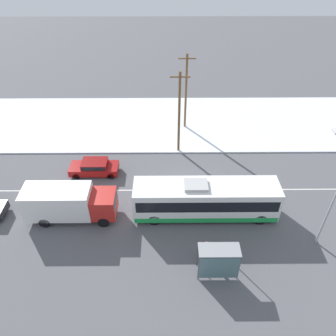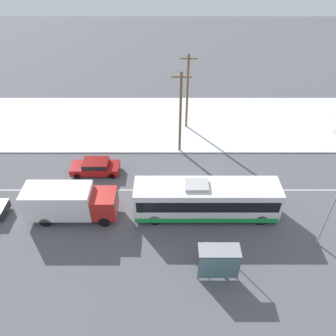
{
  "view_description": "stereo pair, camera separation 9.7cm",
  "coord_description": "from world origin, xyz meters",
  "px_view_note": "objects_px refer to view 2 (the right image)",
  "views": [
    {
      "loc": [
        -1.48,
        -21.61,
        19.68
      ],
      "look_at": [
        -1.3,
        1.4,
        1.4
      ],
      "focal_mm": 35.0,
      "sensor_mm": 36.0,
      "label": 1
    },
    {
      "loc": [
        -1.38,
        -21.61,
        19.68
      ],
      "look_at": [
        -1.3,
        1.4,
        1.4
      ],
      "focal_mm": 35.0,
      "sensor_mm": 36.0,
      "label": 2
    }
  ],
  "objects_px": {
    "bus_shelter": "(218,260)",
    "sedan_car": "(95,167)",
    "pedestrian_at_stop": "(206,248)",
    "city_bus": "(205,200)",
    "utility_pole_snowlot": "(186,91)",
    "utility_pole_roadside": "(179,113)",
    "box_truck": "(68,202)",
    "streetlamp": "(334,186)"
  },
  "relations": [
    {
      "from": "city_bus",
      "to": "sedan_car",
      "type": "relative_size",
      "value": 2.53
    },
    {
      "from": "sedan_car",
      "to": "utility_pole_snowlot",
      "type": "bearing_deg",
      "value": -136.84
    },
    {
      "from": "city_bus",
      "to": "utility_pole_snowlot",
      "type": "xyz_separation_m",
      "value": [
        -0.97,
        13.61,
        2.83
      ]
    },
    {
      "from": "bus_shelter",
      "to": "box_truck",
      "type": "bearing_deg",
      "value": 153.79
    },
    {
      "from": "sedan_car",
      "to": "utility_pole_roadside",
      "type": "bearing_deg",
      "value": -155.74
    },
    {
      "from": "city_bus",
      "to": "streetlamp",
      "type": "xyz_separation_m",
      "value": [
        8.09,
        -2.5,
        3.67
      ]
    },
    {
      "from": "sedan_car",
      "to": "utility_pole_roadside",
      "type": "relative_size",
      "value": 0.53
    },
    {
      "from": "box_truck",
      "to": "pedestrian_at_stop",
      "type": "bearing_deg",
      "value": -20.75
    },
    {
      "from": "box_truck",
      "to": "utility_pole_snowlot",
      "type": "distance_m",
      "value": 17.26
    },
    {
      "from": "pedestrian_at_stop",
      "to": "streetlamp",
      "type": "bearing_deg",
      "value": 11.79
    },
    {
      "from": "pedestrian_at_stop",
      "to": "streetlamp",
      "type": "distance_m",
      "value": 9.62
    },
    {
      "from": "box_truck",
      "to": "sedan_car",
      "type": "relative_size",
      "value": 1.59
    },
    {
      "from": "city_bus",
      "to": "utility_pole_roadside",
      "type": "relative_size",
      "value": 1.33
    },
    {
      "from": "box_truck",
      "to": "streetlamp",
      "type": "xyz_separation_m",
      "value": [
        18.91,
        -2.21,
        3.63
      ]
    },
    {
      "from": "sedan_car",
      "to": "utility_pole_roadside",
      "type": "distance_m",
      "value": 9.49
    },
    {
      "from": "utility_pole_snowlot",
      "to": "city_bus",
      "type": "bearing_deg",
      "value": -85.93
    },
    {
      "from": "pedestrian_at_stop",
      "to": "utility_pole_snowlot",
      "type": "xyz_separation_m",
      "value": [
        -0.62,
        17.87,
        3.43
      ]
    },
    {
      "from": "sedan_car",
      "to": "utility_pole_snowlot",
      "type": "height_order",
      "value": "utility_pole_snowlot"
    },
    {
      "from": "box_truck",
      "to": "city_bus",
      "type": "bearing_deg",
      "value": 1.55
    },
    {
      "from": "sedan_car",
      "to": "pedestrian_at_stop",
      "type": "distance_m",
      "value": 13.47
    },
    {
      "from": "box_truck",
      "to": "utility_pole_snowlot",
      "type": "relative_size",
      "value": 0.84
    },
    {
      "from": "box_truck",
      "to": "bus_shelter",
      "type": "height_order",
      "value": "box_truck"
    },
    {
      "from": "sedan_car",
      "to": "streetlamp",
      "type": "relative_size",
      "value": 0.54
    },
    {
      "from": "utility_pole_snowlot",
      "to": "sedan_car",
      "type": "bearing_deg",
      "value": -136.84
    },
    {
      "from": "box_truck",
      "to": "utility_pole_roadside",
      "type": "xyz_separation_m",
      "value": [
        8.97,
        9.18,
        2.82
      ]
    },
    {
      "from": "sedan_car",
      "to": "box_truck",
      "type": "bearing_deg",
      "value": 79.96
    },
    {
      "from": "box_truck",
      "to": "pedestrian_at_stop",
      "type": "height_order",
      "value": "box_truck"
    },
    {
      "from": "bus_shelter",
      "to": "utility_pole_roadside",
      "type": "relative_size",
      "value": 0.32
    },
    {
      "from": "pedestrian_at_stop",
      "to": "box_truck",
      "type": "bearing_deg",
      "value": 159.25
    },
    {
      "from": "bus_shelter",
      "to": "sedan_car",
      "type": "bearing_deg",
      "value": 132.49
    },
    {
      "from": "pedestrian_at_stop",
      "to": "utility_pole_snowlot",
      "type": "distance_m",
      "value": 18.2
    },
    {
      "from": "city_bus",
      "to": "box_truck",
      "type": "distance_m",
      "value": 10.82
    },
    {
      "from": "utility_pole_snowlot",
      "to": "pedestrian_at_stop",
      "type": "bearing_deg",
      "value": -88.0
    },
    {
      "from": "box_truck",
      "to": "streetlamp",
      "type": "bearing_deg",
      "value": -6.65
    },
    {
      "from": "bus_shelter",
      "to": "utility_pole_snowlot",
      "type": "distance_m",
      "value": 19.61
    },
    {
      "from": "city_bus",
      "to": "utility_pole_snowlot",
      "type": "height_order",
      "value": "utility_pole_snowlot"
    },
    {
      "from": "sedan_car",
      "to": "bus_shelter",
      "type": "relative_size",
      "value": 1.64
    },
    {
      "from": "sedan_car",
      "to": "bus_shelter",
      "type": "height_order",
      "value": "bus_shelter"
    },
    {
      "from": "bus_shelter",
      "to": "pedestrian_at_stop",
      "type": "bearing_deg",
      "value": 113.33
    },
    {
      "from": "box_truck",
      "to": "sedan_car",
      "type": "height_order",
      "value": "box_truck"
    },
    {
      "from": "box_truck",
      "to": "bus_shelter",
      "type": "bearing_deg",
      "value": -26.21
    },
    {
      "from": "city_bus",
      "to": "pedestrian_at_stop",
      "type": "relative_size",
      "value": 7.11
    }
  ]
}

